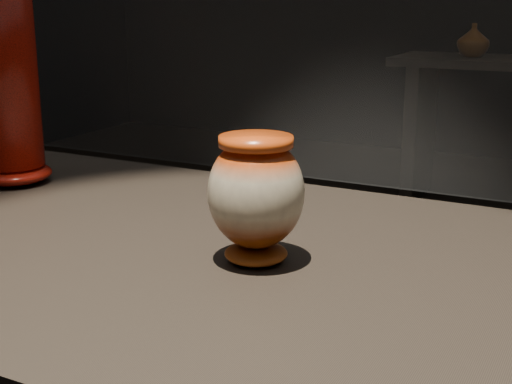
% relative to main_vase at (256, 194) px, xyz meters
% --- Properties ---
extents(main_vase, '(0.17, 0.17, 0.17)m').
position_rel_main_vase_xyz_m(main_vase, '(0.00, 0.00, 0.00)').
color(main_vase, '#642708').
rests_on(main_vase, display_plinth).
extents(tall_vase, '(0.16, 0.16, 0.45)m').
position_rel_main_vase_xyz_m(tall_vase, '(-0.61, 0.16, 0.12)').
color(tall_vase, red).
rests_on(tall_vase, display_plinth).
extents(back_vase_left, '(0.26, 0.26, 0.20)m').
position_rel_main_vase_xyz_m(back_vase_left, '(-0.42, 3.62, 0.00)').
color(back_vase_left, brown).
rests_on(back_vase_left, back_shelf).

